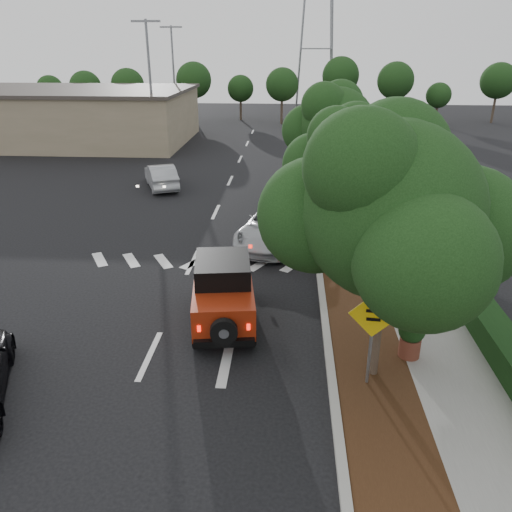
{
  "coord_description": "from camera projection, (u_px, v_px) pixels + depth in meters",
  "views": [
    {
      "loc": [
        3.47,
        -10.6,
        7.37
      ],
      "look_at": [
        2.54,
        3.0,
        1.59
      ],
      "focal_mm": 35.0,
      "sensor_mm": 36.0,
      "label": 1
    }
  ],
  "objects": [
    {
      "name": "sidewalk",
      "position": [
        374.0,
        214.0,
        23.36
      ],
      "size": [
        2.0,
        70.0,
        0.12
      ],
      "primitive_type": "cube",
      "color": "gray",
      "rests_on": "ground"
    },
    {
      "name": "planting_strip",
      "position": [
        334.0,
        213.0,
        23.48
      ],
      "size": [
        1.8,
        70.0,
        0.12
      ],
      "primitive_type": "cube",
      "color": "black",
      "rests_on": "ground"
    },
    {
      "name": "light_pole_a",
      "position": [
        156.0,
        152.0,
        37.12
      ],
      "size": [
        2.0,
        0.22,
        9.0
      ],
      "primitive_type": null,
      "color": "slate",
      "rests_on": "ground"
    },
    {
      "name": "street_tree_far",
      "position": [
        332.0,
        208.0,
        24.42
      ],
      "size": [
        3.4,
        3.4,
        5.62
      ],
      "primitive_type": null,
      "color": "black",
      "rests_on": "ground"
    },
    {
      "name": "silver_suv_ahead",
      "position": [
        275.0,
        226.0,
        19.88
      ],
      "size": [
        3.42,
        5.52,
        1.43
      ],
      "primitive_type": "imported",
      "rotation": [
        0.0,
        0.0,
        -0.22
      ],
      "color": "#ABAEB3",
      "rests_on": "ground"
    },
    {
      "name": "terracotta_planter",
      "position": [
        412.0,
        333.0,
        12.36
      ],
      "size": [
        0.66,
        0.66,
        1.15
      ],
      "rotation": [
        0.0,
        0.0,
        0.02
      ],
      "color": "brown",
      "rests_on": "ground"
    },
    {
      "name": "light_pole_b",
      "position": [
        177.0,
        128.0,
        48.2
      ],
      "size": [
        2.0,
        0.22,
        9.0
      ],
      "primitive_type": null,
      "color": "slate",
      "rests_on": "ground"
    },
    {
      "name": "hedge",
      "position": [
        406.0,
        208.0,
        23.14
      ],
      "size": [
        0.8,
        70.0,
        0.8
      ],
      "primitive_type": "cube",
      "color": "black",
      "rests_on": "ground"
    },
    {
      "name": "street_tree_mid",
      "position": [
        345.0,
        261.0,
        18.45
      ],
      "size": [
        3.2,
        3.2,
        5.32
      ],
      "primitive_type": null,
      "color": "black",
      "rests_on": "ground"
    },
    {
      "name": "transmission_tower",
      "position": [
        313.0,
        115.0,
        56.54
      ],
      "size": [
        7.0,
        4.0,
        28.0
      ],
      "primitive_type": null,
      "color": "slate",
      "rests_on": "ground"
    },
    {
      "name": "silver_sedan_oncoming",
      "position": [
        161.0,
        176.0,
        27.69
      ],
      "size": [
        2.81,
        4.22,
        1.32
      ],
      "primitive_type": "imported",
      "rotation": [
        0.0,
        0.0,
        3.53
      ],
      "color": "#A7A9AF",
      "rests_on": "ground"
    },
    {
      "name": "commercial_building",
      "position": [
        52.0,
        116.0,
        40.6
      ],
      "size": [
        22.0,
        12.0,
        4.0
      ],
      "primitive_type": "cube",
      "color": "gray",
      "rests_on": "ground"
    },
    {
      "name": "ground",
      "position": [
        150.0,
        355.0,
        12.83
      ],
      "size": [
        120.0,
        120.0,
        0.0
      ],
      "primitive_type": "plane",
      "color": "black",
      "rests_on": "ground"
    },
    {
      "name": "parked_suv",
      "position": [
        119.0,
        142.0,
        37.16
      ],
      "size": [
        4.36,
        2.45,
        1.4
      ],
      "primitive_type": "imported",
      "rotation": [
        0.0,
        0.0,
        1.77
      ],
      "color": "#96999D",
      "rests_on": "ground"
    },
    {
      "name": "curb",
      "position": [
        312.0,
        212.0,
        23.54
      ],
      "size": [
        0.2,
        70.0,
        0.15
      ],
      "primitive_type": "cube",
      "color": "#9E9B93",
      "rests_on": "ground"
    },
    {
      "name": "speed_hump_sign",
      "position": [
        373.0,
        326.0,
        11.03
      ],
      "size": [
        1.1,
        0.14,
        2.35
      ],
      "rotation": [
        0.0,
        0.0,
        -0.1
      ],
      "color": "slate",
      "rests_on": "ground"
    },
    {
      "name": "red_jeep",
      "position": [
        223.0,
        291.0,
        14.11
      ],
      "size": [
        2.06,
        3.81,
        1.89
      ],
      "rotation": [
        0.0,
        0.0,
        0.13
      ],
      "color": "black",
      "rests_on": "ground"
    },
    {
      "name": "street_tree_near",
      "position": [
        372.0,
        376.0,
        12.02
      ],
      "size": [
        3.8,
        3.8,
        5.92
      ],
      "primitive_type": null,
      "color": "black",
      "rests_on": "ground"
    }
  ]
}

